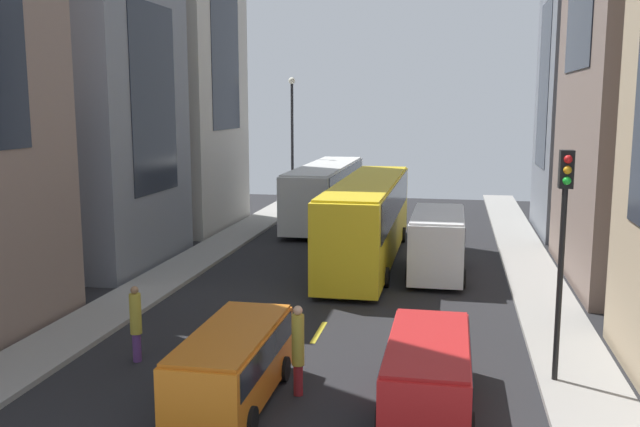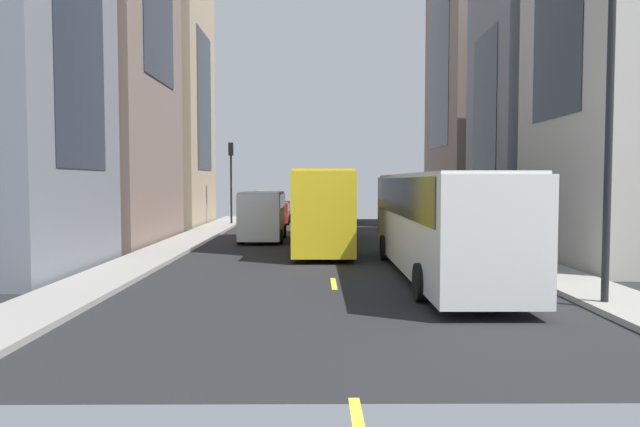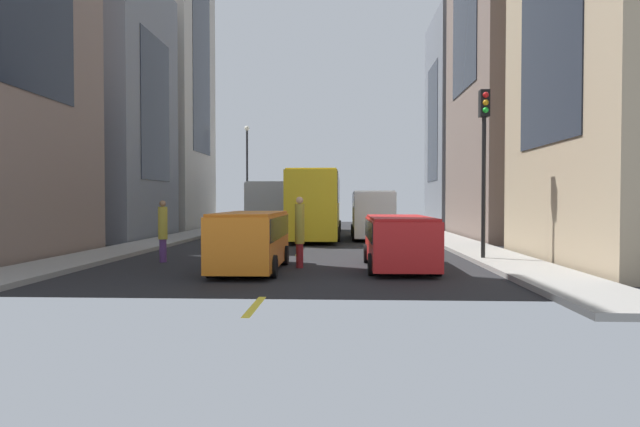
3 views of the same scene
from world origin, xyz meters
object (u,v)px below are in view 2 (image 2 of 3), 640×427
city_bus_white (438,215)px  streetcar_yellow (322,202)px  pedestrian_crossing_mid (318,208)px  car_red_0 (276,211)px  delivery_van_white (263,212)px  pedestrian_walking_far (385,209)px  traffic_light_near_corner (231,167)px  car_orange_1 (336,209)px

city_bus_white → streetcar_yellow: (3.68, -9.60, 0.11)m
city_bus_white → pedestrian_crossing_mid: size_ratio=5.89×
streetcar_yellow → car_red_0: size_ratio=2.94×
streetcar_yellow → delivery_van_white: streetcar_yellow is taller
pedestrian_walking_far → delivery_van_white: bearing=26.9°
city_bus_white → pedestrian_walking_far: city_bus_white is taller
city_bus_white → traffic_light_near_corner: (9.92, -22.38, 2.09)m
city_bus_white → car_orange_1: (2.43, -24.83, -0.98)m
pedestrian_walking_far → traffic_light_near_corner: size_ratio=0.37×
car_red_0 → car_orange_1: car_orange_1 is taller
pedestrian_walking_far → pedestrian_crossing_mid: pedestrian_crossing_mid is taller
pedestrian_crossing_mid → pedestrian_walking_far: bearing=-43.9°
traffic_light_near_corner → streetcar_yellow: bearing=116.0°
city_bus_white → streetcar_yellow: bearing=-69.0°
streetcar_yellow → pedestrian_walking_far: 14.07m
car_red_0 → city_bus_white: bearing=105.9°
pedestrian_walking_far → traffic_light_near_corner: traffic_light_near_corner is taller
pedestrian_walking_far → car_orange_1: bearing=-58.7°
city_bus_white → car_red_0: size_ratio=2.74×
delivery_van_white → traffic_light_near_corner: 11.32m
streetcar_yellow → pedestrian_walking_far: (-4.61, -13.25, -1.01)m
pedestrian_crossing_mid → delivery_van_white: bearing=-132.0°
car_red_0 → traffic_light_near_corner: (3.04, 1.83, 3.15)m
car_orange_1 → pedestrian_crossing_mid: size_ratio=2.13×
streetcar_yellow → traffic_light_near_corner: bearing=-64.0°
pedestrian_crossing_mid → traffic_light_near_corner: bearing=167.5°
city_bus_white → pedestrian_walking_far: (-0.93, -22.85, -0.89)m
streetcar_yellow → delivery_van_white: 3.84m
pedestrian_walking_far → streetcar_yellow: bearing=42.6°
pedestrian_walking_far → pedestrian_crossing_mid: size_ratio=0.95×
car_red_0 → pedestrian_crossing_mid: (-3.05, 0.06, 0.24)m
streetcar_yellow → delivery_van_white: size_ratio=2.51×
pedestrian_walking_far → car_red_0: bearing=-38.1°
car_orange_1 → traffic_light_near_corner: traffic_light_near_corner is taller
delivery_van_white → car_orange_1: delivery_van_white is taller
city_bus_white → pedestrian_crossing_mid: bearing=-81.0°
delivery_van_white → pedestrian_walking_far: 13.45m
delivery_van_white → traffic_light_near_corner: (3.16, -10.56, 2.58)m
delivery_van_white → car_red_0: delivery_van_white is taller
car_red_0 → pedestrian_walking_far: pedestrian_walking_far is taller
streetcar_yellow → car_red_0: streetcar_yellow is taller
pedestrian_walking_far → traffic_light_near_corner: bearing=-25.8°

